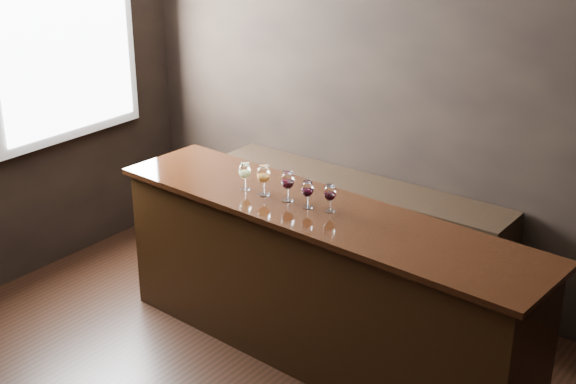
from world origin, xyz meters
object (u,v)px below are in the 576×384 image
Objects in this scene: back_bar_shelf at (356,235)px; glass_amber at (264,175)px; glass_red_a at (288,181)px; bar_counter at (320,287)px; glass_red_c at (330,193)px; glass_red_b at (307,189)px; glass_white at (245,171)px.

glass_amber reaches higher than back_bar_shelf.
glass_amber is 1.03× the size of glass_red_a.
back_bar_shelf is 11.65× the size of glass_amber.
glass_red_a is (-0.24, -0.01, 0.64)m from bar_counter.
glass_amber is 0.46m from glass_red_c.
glass_red_a is at bearing -85.52° from back_bar_shelf.
bar_counter reaches higher than back_bar_shelf.
glass_red_b is at bearing -4.87° from glass_red_a.
glass_red_c reaches higher than back_bar_shelf.
glass_amber is 1.13× the size of glass_red_b.
glass_white is at bearing -177.24° from glass_red_a.
glass_red_a is (0.17, 0.02, -0.00)m from glass_amber.
glass_red_b is at bearing -159.98° from bar_counter.
glass_amber is (-0.41, -0.03, 0.65)m from bar_counter.
bar_counter is 0.63m from glass_red_c.
glass_amber is (0.15, 0.00, 0.01)m from glass_white.
glass_red_b is at bearing -166.65° from glass_red_c.
glass_white reaches higher than back_bar_shelf.
glass_red_c is at bearing 3.24° from glass_white.
glass_red_a reaches higher than glass_white.
glass_red_c is at bearing 3.76° from glass_red_a.
glass_red_a is at bearing 2.76° from glass_white.
bar_counter is 0.64m from glass_red_b.
back_bar_shelf is at bearing 83.83° from glass_amber.
glass_amber is 1.14× the size of glass_red_c.
back_bar_shelf is 1.18m from glass_red_b.
glass_white is 0.47m from glass_red_b.
back_bar_shelf is 13.33× the size of glass_red_c.
bar_counter is at bearing -171.72° from glass_red_c.
glass_white reaches higher than glass_red_c.
glass_red_b is (0.47, 0.00, -0.00)m from glass_white.
glass_red_b reaches higher than bar_counter.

